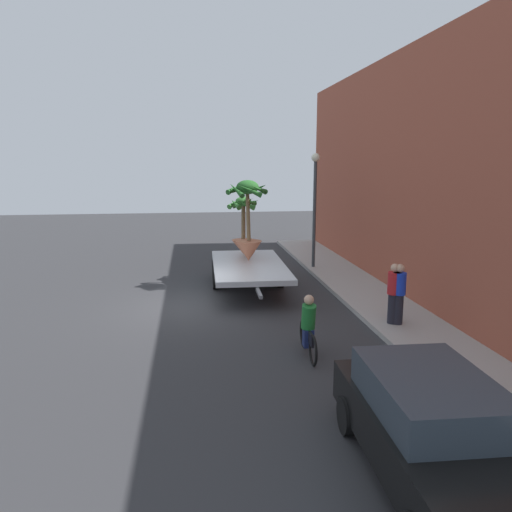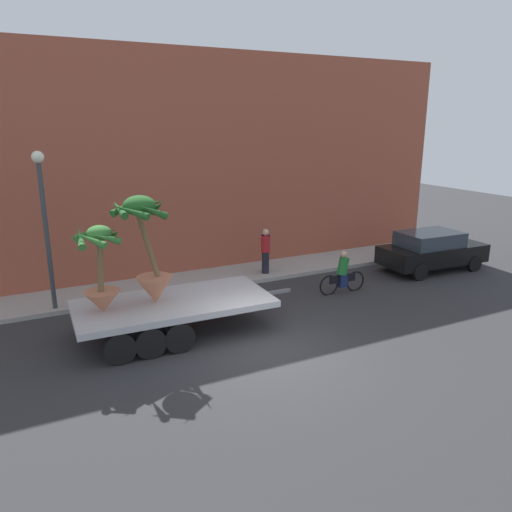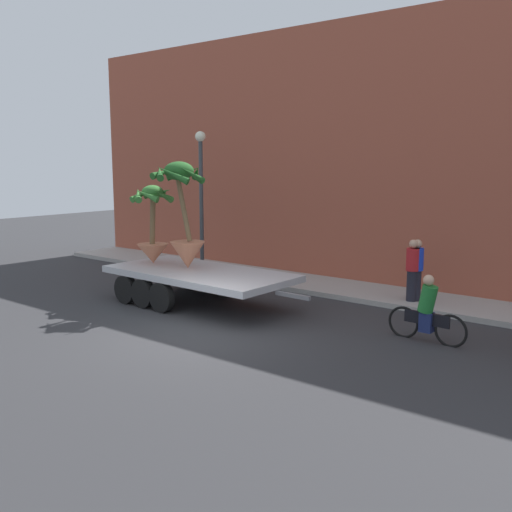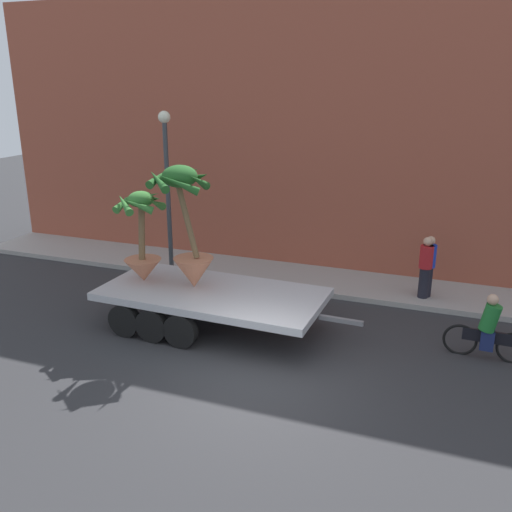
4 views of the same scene
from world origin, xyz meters
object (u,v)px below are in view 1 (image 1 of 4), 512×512
potted_palm_middle (248,222)px  cyclist (308,329)px  pedestrian_near_gate (394,292)px  street_lamp (315,195)px  potted_palm_rear (243,228)px  pedestrian_far_left (399,293)px  flatbed_trailer (248,268)px  parked_car (432,428)px

potted_palm_middle → cyclist: potted_palm_middle is taller
pedestrian_near_gate → street_lamp: street_lamp is taller
potted_palm_middle → pedestrian_near_gate: 6.50m
potted_palm_rear → pedestrian_far_left: 7.63m
potted_palm_middle → street_lamp: (-2.26, 3.12, 0.81)m
flatbed_trailer → potted_palm_rear: potted_palm_rear is taller
flatbed_trailer → potted_palm_rear: 2.07m
cyclist → parked_car: 4.86m
potted_palm_rear → street_lamp: (-1.01, 3.15, 1.22)m
potted_palm_rear → pedestrian_near_gate: (6.59, 3.47, -0.97)m
flatbed_trailer → parked_car: (11.31, 1.32, 0.06)m
pedestrian_far_left → flatbed_trailer: bearing=-144.2°
potted_palm_rear → potted_palm_middle: 1.32m
potted_palm_middle → cyclist: size_ratio=1.62×
flatbed_trailer → street_lamp: 4.81m
potted_palm_rear → parked_car: 13.08m
potted_palm_rear → parked_car: (12.96, 1.31, -1.19)m
potted_palm_rear → street_lamp: size_ratio=0.48×
potted_palm_rear → street_lamp: street_lamp is taller
cyclist → pedestrian_near_gate: pedestrian_near_gate is taller
flatbed_trailer → potted_palm_rear: size_ratio=2.79×
potted_palm_rear → pedestrian_near_gate: bearing=27.8°
parked_car → pedestrian_near_gate: pedestrian_near_gate is taller
potted_palm_middle → pedestrian_far_left: 6.62m
cyclist → street_lamp: 9.83m
cyclist → parked_car: size_ratio=0.42×
parked_car → pedestrian_near_gate: bearing=161.2°
potted_palm_middle → street_lamp: bearing=126.0°
flatbed_trailer → pedestrian_far_left: 6.18m
potted_palm_rear → pedestrian_near_gate: potted_palm_rear is taller
potted_palm_middle → pedestrian_far_left: size_ratio=1.74×
pedestrian_far_left → pedestrian_near_gate: bearing=-117.3°
potted_palm_middle → street_lamp: street_lamp is taller
parked_car → pedestrian_near_gate: (-6.37, 2.17, 0.22)m
parked_car → cyclist: bearing=-172.4°
cyclist → pedestrian_near_gate: bearing=119.0°
street_lamp → pedestrian_far_left: bearing=3.3°
parked_car → pedestrian_far_left: bearing=160.0°
pedestrian_near_gate → potted_palm_rear: bearing=-152.2°
pedestrian_near_gate → street_lamp: size_ratio=0.35×
parked_car → pedestrian_near_gate: 6.73m
flatbed_trailer → cyclist: cyclist is taller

